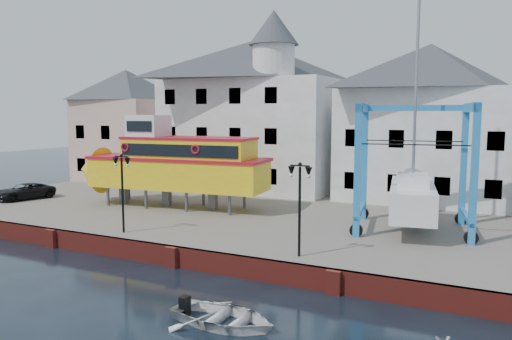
% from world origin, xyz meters
% --- Properties ---
extents(ground, '(140.00, 140.00, 0.00)m').
position_xyz_m(ground, '(0.00, 0.00, 0.00)').
color(ground, black).
rests_on(ground, ground).
extents(hardstanding, '(44.00, 22.00, 1.00)m').
position_xyz_m(hardstanding, '(0.00, 11.00, 0.50)').
color(hardstanding, '#665F58').
rests_on(hardstanding, ground).
extents(quay_wall, '(44.00, 0.47, 1.00)m').
position_xyz_m(quay_wall, '(-0.00, 0.10, 0.50)').
color(quay_wall, maroon).
rests_on(quay_wall, ground).
extents(building_pink, '(8.00, 7.00, 10.30)m').
position_xyz_m(building_pink, '(-18.00, 18.00, 6.15)').
color(building_pink, tan).
rests_on(building_pink, hardstanding).
extents(building_white_main, '(14.00, 8.30, 14.00)m').
position_xyz_m(building_white_main, '(-4.87, 18.39, 7.34)').
color(building_white_main, silver).
rests_on(building_white_main, hardstanding).
extents(building_white_right, '(12.00, 8.00, 11.20)m').
position_xyz_m(building_white_right, '(9.00, 19.00, 6.60)').
color(building_white_right, silver).
rests_on(building_white_right, hardstanding).
extents(lamp_post_left, '(1.12, 0.32, 4.20)m').
position_xyz_m(lamp_post_left, '(-4.00, 1.20, 4.17)').
color(lamp_post_left, black).
rests_on(lamp_post_left, hardstanding).
extents(lamp_post_right, '(1.12, 0.32, 4.20)m').
position_xyz_m(lamp_post_right, '(6.00, 1.20, 4.17)').
color(lamp_post_right, black).
rests_on(lamp_post_right, hardstanding).
extents(tour_boat, '(14.43, 4.74, 6.17)m').
position_xyz_m(tour_boat, '(-6.40, 8.34, 3.91)').
color(tour_boat, '#59595E').
rests_on(tour_boat, hardstanding).
extents(travel_lift, '(6.86, 8.95, 13.15)m').
position_xyz_m(travel_lift, '(9.52, 9.23, 3.20)').
color(travel_lift, '#226BB4').
rests_on(travel_lift, hardstanding).
extents(van, '(3.06, 4.54, 1.16)m').
position_xyz_m(van, '(-17.46, 5.94, 1.58)').
color(van, black).
rests_on(van, hardstanding).
extents(motorboat_b, '(4.02, 2.95, 0.81)m').
position_xyz_m(motorboat_b, '(5.44, -4.59, 0.00)').
color(motorboat_b, white).
rests_on(motorboat_b, ground).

